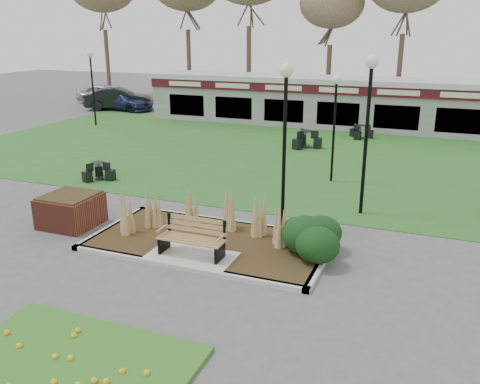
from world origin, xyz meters
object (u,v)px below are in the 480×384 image
at_px(bistro_set_d, 360,134).
at_px(car_silver, 105,94).
at_px(food_pavilion, 343,102).
at_px(car_black, 119,99).
at_px(car_blue, 124,101).
at_px(lamp_post_near_right, 285,110).
at_px(bistro_set_b, 305,142).
at_px(park_bench, 193,237).
at_px(lamp_post_mid_right, 369,101).
at_px(lamp_post_far_left, 91,72).
at_px(brick_planter, 71,210).
at_px(bistro_set_a, 99,174).
at_px(lamp_post_far_right, 335,105).

height_order(bistro_set_d, car_silver, car_silver).
distance_m(food_pavilion, car_black, 16.44).
relative_size(food_pavilion, car_blue, 5.25).
height_order(lamp_post_near_right, car_blue, lamp_post_near_right).
relative_size(bistro_set_b, car_silver, 0.35).
relative_size(food_pavilion, lamp_post_near_right, 5.24).
distance_m(bistro_set_b, car_silver, 21.30).
bearing_deg(food_pavilion, car_black, 176.38).
distance_m(park_bench, lamp_post_mid_right, 6.68).
relative_size(food_pavilion, car_silver, 5.61).
xyz_separation_m(lamp_post_mid_right, car_black, (-19.81, 15.83, -2.75)).
xyz_separation_m(park_bench, food_pavilion, (0.00, 19.71, 0.89)).
distance_m(lamp_post_far_left, bistro_set_d, 15.96).
relative_size(brick_planter, car_blue, 0.32).
xyz_separation_m(food_pavilion, car_black, (-16.39, 1.04, -0.69)).
distance_m(lamp_post_near_right, lamp_post_far_left, 19.43).
xyz_separation_m(bistro_set_a, car_black, (-9.80, 15.71, 0.54)).
distance_m(brick_planter, car_silver, 27.12).
bearing_deg(lamp_post_near_right, car_blue, 134.41).
height_order(lamp_post_mid_right, car_blue, lamp_post_mid_right).
height_order(park_bench, food_pavilion, food_pavilion).
relative_size(food_pavilion, lamp_post_mid_right, 5.06).
relative_size(lamp_post_near_right, bistro_set_a, 3.72).
bearing_deg(bistro_set_d, lamp_post_far_left, -172.66).
height_order(food_pavilion, lamp_post_near_right, lamp_post_near_right).
bearing_deg(brick_planter, lamp_post_near_right, 20.63).
distance_m(lamp_post_mid_right, car_black, 25.51).
bearing_deg(bistro_set_b, brick_planter, -106.70).
xyz_separation_m(lamp_post_far_left, bistro_set_a, (7.41, -9.71, -2.94)).
xyz_separation_m(park_bench, lamp_post_mid_right, (3.42, 4.92, 2.95)).
relative_size(park_bench, lamp_post_near_right, 0.36).
relative_size(brick_planter, lamp_post_far_left, 0.34).
bearing_deg(car_blue, lamp_post_near_right, -124.52).
height_order(food_pavilion, car_black, food_pavilion).
relative_size(park_bench, bistro_set_a, 1.34).
relative_size(lamp_post_far_right, lamp_post_far_left, 0.92).
bearing_deg(food_pavilion, bistro_set_d, -62.26).
bearing_deg(bistro_set_a, car_silver, 125.16).
height_order(park_bench, lamp_post_far_right, lamp_post_far_right).
bearing_deg(car_black, lamp_post_mid_right, -152.70).
distance_m(park_bench, bistro_set_d, 16.83).
relative_size(lamp_post_mid_right, lamp_post_far_right, 1.21).
xyz_separation_m(lamp_post_mid_right, bistro_set_b, (-4.01, 8.53, -3.25)).
distance_m(lamp_post_mid_right, lamp_post_far_right, 3.64).
xyz_separation_m(bistro_set_b, car_black, (-15.80, 7.31, 0.49)).
distance_m(park_bench, bistro_set_b, 13.46).
height_order(park_bench, lamp_post_far_left, lamp_post_far_left).
relative_size(lamp_post_mid_right, bistro_set_a, 3.84).
height_order(bistro_set_a, bistro_set_d, bistro_set_d).
bearing_deg(lamp_post_mid_right, park_bench, -124.84).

